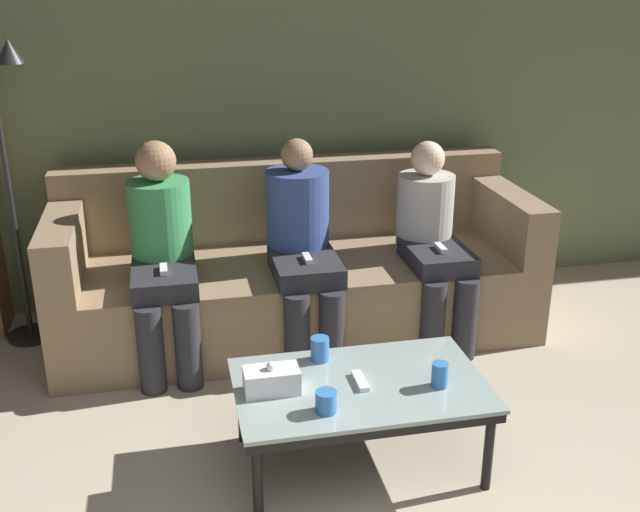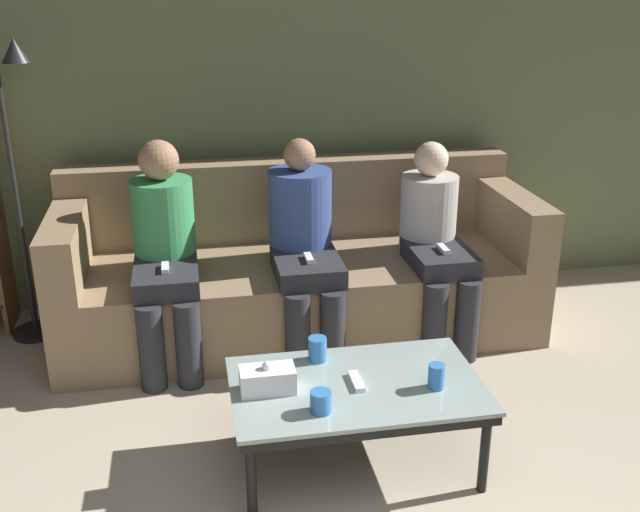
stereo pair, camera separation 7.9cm
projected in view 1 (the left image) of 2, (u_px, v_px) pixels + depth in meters
wall_back at (277, 88)px, 4.43m from camera, size 12.00×0.06×2.60m
couch at (295, 273)px, 4.28m from camera, size 2.64×0.95×0.92m
coffee_table at (360, 391)px, 3.06m from camera, size 1.02×0.63×0.39m
cup_near_left at (440, 375)px, 3.00m from camera, size 0.07×0.07×0.10m
cup_near_right at (320, 349)px, 3.20m from camera, size 0.08×0.08×0.11m
cup_far_center at (326, 402)px, 2.83m from camera, size 0.08×0.08×0.09m
tissue_box at (272, 380)px, 2.96m from camera, size 0.22×0.12×0.13m
game_remote at (360, 381)px, 3.04m from camera, size 0.04×0.15×0.02m
standing_lamp at (9, 164)px, 3.91m from camera, size 0.31×0.26×1.64m
seated_person_left_end at (162, 248)px, 3.83m from camera, size 0.32×0.68×1.16m
seated_person_mid_left at (301, 240)px, 3.98m from camera, size 0.34×0.69×1.13m
seated_person_mid_right at (432, 236)px, 4.11m from camera, size 0.32×0.67×1.09m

